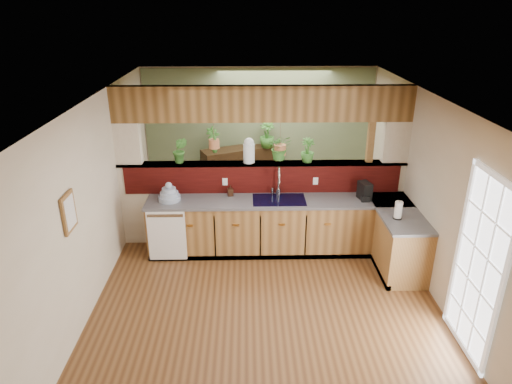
{
  "coord_description": "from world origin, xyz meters",
  "views": [
    {
      "loc": [
        -0.25,
        -5.52,
        3.76
      ],
      "look_at": [
        -0.12,
        0.7,
        1.15
      ],
      "focal_mm": 32.0,
      "sensor_mm": 36.0,
      "label": 1
    }
  ],
  "objects_px": {
    "coffee_maker": "(365,192)",
    "glass_jar": "(249,150)",
    "dish_stack": "(169,195)",
    "paper_towel": "(398,210)",
    "faucet": "(278,180)",
    "soap_dispenser": "(230,190)",
    "shelving_console": "(243,173)"
  },
  "relations": [
    {
      "from": "paper_towel",
      "to": "faucet",
      "type": "bearing_deg",
      "value": 152.71
    },
    {
      "from": "dish_stack",
      "to": "shelving_console",
      "type": "bearing_deg",
      "value": 63.54
    },
    {
      "from": "soap_dispenser",
      "to": "paper_towel",
      "type": "height_order",
      "value": "paper_towel"
    },
    {
      "from": "soap_dispenser",
      "to": "glass_jar",
      "type": "bearing_deg",
      "value": 33.24
    },
    {
      "from": "soap_dispenser",
      "to": "faucet",
      "type": "bearing_deg",
      "value": -1.92
    },
    {
      "from": "dish_stack",
      "to": "shelving_console",
      "type": "xyz_separation_m",
      "value": [
        1.12,
        2.26,
        -0.49
      ]
    },
    {
      "from": "faucet",
      "to": "glass_jar",
      "type": "bearing_deg",
      "value": 154.19
    },
    {
      "from": "faucet",
      "to": "paper_towel",
      "type": "height_order",
      "value": "faucet"
    },
    {
      "from": "soap_dispenser",
      "to": "coffee_maker",
      "type": "distance_m",
      "value": 2.1
    },
    {
      "from": "faucet",
      "to": "shelving_console",
      "type": "xyz_separation_m",
      "value": [
        -0.58,
        2.12,
        -0.67
      ]
    },
    {
      "from": "faucet",
      "to": "glass_jar",
      "type": "xyz_separation_m",
      "value": [
        -0.46,
        0.22,
        0.43
      ]
    },
    {
      "from": "paper_towel",
      "to": "glass_jar",
      "type": "relative_size",
      "value": 0.69
    },
    {
      "from": "faucet",
      "to": "shelving_console",
      "type": "bearing_deg",
      "value": 105.18
    },
    {
      "from": "paper_towel",
      "to": "glass_jar",
      "type": "xyz_separation_m",
      "value": [
        -2.1,
        1.07,
        0.57
      ]
    },
    {
      "from": "shelving_console",
      "to": "glass_jar",
      "type": "bearing_deg",
      "value": -110.06
    },
    {
      "from": "paper_towel",
      "to": "shelving_console",
      "type": "distance_m",
      "value": 3.75
    },
    {
      "from": "shelving_console",
      "to": "soap_dispenser",
      "type": "bearing_deg",
      "value": -118.56
    },
    {
      "from": "soap_dispenser",
      "to": "coffee_maker",
      "type": "bearing_deg",
      "value": -5.25
    },
    {
      "from": "shelving_console",
      "to": "dish_stack",
      "type": "bearing_deg",
      "value": -140.03
    },
    {
      "from": "faucet",
      "to": "soap_dispenser",
      "type": "height_order",
      "value": "faucet"
    },
    {
      "from": "faucet",
      "to": "dish_stack",
      "type": "distance_m",
      "value": 1.71
    },
    {
      "from": "faucet",
      "to": "dish_stack",
      "type": "xyz_separation_m",
      "value": [
        -1.7,
        -0.13,
        -0.17
      ]
    },
    {
      "from": "faucet",
      "to": "soap_dispenser",
      "type": "distance_m",
      "value": 0.78
    },
    {
      "from": "coffee_maker",
      "to": "glass_jar",
      "type": "distance_m",
      "value": 1.92
    },
    {
      "from": "faucet",
      "to": "shelving_console",
      "type": "height_order",
      "value": "faucet"
    },
    {
      "from": "coffee_maker",
      "to": "shelving_console",
      "type": "relative_size",
      "value": 0.17
    },
    {
      "from": "dish_stack",
      "to": "shelving_console",
      "type": "height_order",
      "value": "dish_stack"
    },
    {
      "from": "faucet",
      "to": "dish_stack",
      "type": "height_order",
      "value": "faucet"
    },
    {
      "from": "dish_stack",
      "to": "coffee_maker",
      "type": "xyz_separation_m",
      "value": [
        3.03,
        -0.03,
        0.04
      ]
    },
    {
      "from": "faucet",
      "to": "coffee_maker",
      "type": "height_order",
      "value": "faucet"
    },
    {
      "from": "coffee_maker",
      "to": "shelving_console",
      "type": "xyz_separation_m",
      "value": [
        -1.91,
        2.29,
        -0.53
      ]
    },
    {
      "from": "dish_stack",
      "to": "glass_jar",
      "type": "distance_m",
      "value": 1.42
    }
  ]
}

